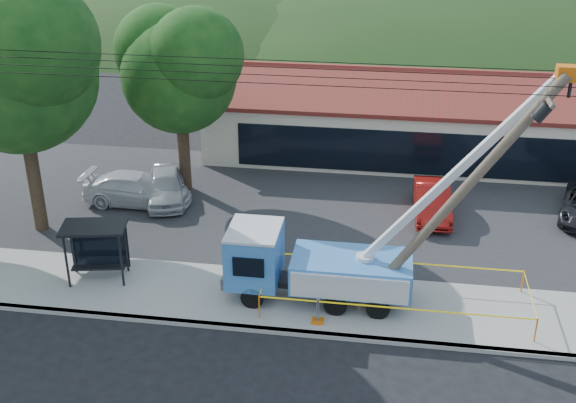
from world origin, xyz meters
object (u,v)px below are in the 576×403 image
(car_red, at_px, (431,217))
(car_silver, at_px, (167,202))
(car_white, at_px, (139,205))
(leaning_pole, at_px, (464,190))
(utility_truck, at_px, (315,262))
(bus_shelter, at_px, (96,238))

(car_red, bearing_deg, car_silver, 179.23)
(car_silver, xyz_separation_m, car_white, (-1.19, -0.53, 0.00))
(leaning_pole, bearing_deg, car_silver, 148.57)
(utility_truck, bearing_deg, car_silver, 137.04)
(bus_shelter, height_order, car_white, bus_shelter)
(car_silver, bearing_deg, leaning_pole, -48.40)
(leaning_pole, distance_m, car_white, 16.30)
(bus_shelter, distance_m, car_red, 14.68)
(leaning_pole, bearing_deg, car_red, 93.09)
(car_silver, bearing_deg, bus_shelter, -110.17)
(bus_shelter, bearing_deg, car_red, 19.26)
(utility_truck, height_order, bus_shelter, utility_truck)
(leaning_pole, relative_size, bus_shelter, 3.42)
(car_red, bearing_deg, utility_truck, -122.06)
(car_red, bearing_deg, car_white, -178.64)
(car_silver, height_order, car_white, same)
(car_white, bearing_deg, utility_truck, -126.11)
(utility_truck, distance_m, car_white, 11.36)
(car_silver, height_order, car_red, car_silver)
(utility_truck, relative_size, car_white, 2.18)
(car_silver, distance_m, car_white, 1.30)
(leaning_pole, xyz_separation_m, bus_shelter, (-13.00, 0.61, -3.11))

